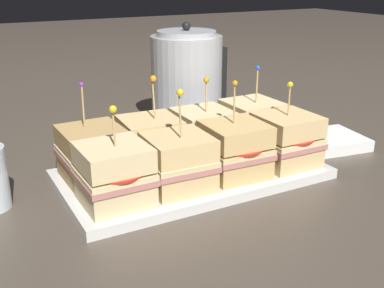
% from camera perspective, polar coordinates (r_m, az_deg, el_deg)
% --- Properties ---
extents(ground_plane, '(6.00, 6.00, 0.00)m').
position_cam_1_polar(ground_plane, '(0.89, 0.00, -4.11)').
color(ground_plane, '#4C4238').
extents(serving_platter, '(0.47, 0.25, 0.02)m').
position_cam_1_polar(serving_platter, '(0.89, 0.00, -3.58)').
color(serving_platter, silver).
rests_on(serving_platter, ground_plane).
extents(sandwich_front_far_left, '(0.11, 0.11, 0.16)m').
position_cam_1_polar(sandwich_front_far_left, '(0.76, -9.20, -3.58)').
color(sandwich_front_far_left, beige).
rests_on(sandwich_front_far_left, serving_platter).
extents(sandwich_front_center_left, '(0.11, 0.11, 0.17)m').
position_cam_1_polar(sandwich_front_center_left, '(0.80, -1.68, -2.14)').
color(sandwich_front_center_left, '#DBB77A').
rests_on(sandwich_front_center_left, serving_platter).
extents(sandwich_front_center_right, '(0.11, 0.11, 0.17)m').
position_cam_1_polar(sandwich_front_center_right, '(0.85, 5.09, -0.66)').
color(sandwich_front_center_right, tan).
rests_on(sandwich_front_center_right, serving_platter).
extents(sandwich_front_far_right, '(0.11, 0.11, 0.16)m').
position_cam_1_polar(sandwich_front_far_right, '(0.91, 11.13, 0.49)').
color(sandwich_front_far_right, '#DBB77A').
rests_on(sandwich_front_far_right, serving_platter).
extents(sandwich_back_far_left, '(0.11, 0.11, 0.17)m').
position_cam_1_polar(sandwich_back_far_left, '(0.86, -11.75, -1.02)').
color(sandwich_back_far_left, tan).
rests_on(sandwich_back_far_left, serving_platter).
extents(sandwich_back_center_left, '(0.11, 0.11, 0.17)m').
position_cam_1_polar(sandwich_back_center_left, '(0.89, -4.99, 0.23)').
color(sandwich_back_center_left, '#DBB77A').
rests_on(sandwich_back_center_left, serving_platter).
extents(sandwich_back_center_right, '(0.11, 0.11, 0.16)m').
position_cam_1_polar(sandwich_back_center_right, '(0.94, 1.34, 1.33)').
color(sandwich_back_center_right, beige).
rests_on(sandwich_back_center_right, serving_platter).
extents(sandwich_back_far_right, '(0.11, 0.11, 0.17)m').
position_cam_1_polar(sandwich_back_far_right, '(1.00, 7.06, 2.37)').
color(sandwich_back_far_right, beige).
rests_on(sandwich_back_far_right, serving_platter).
extents(kettle_steel, '(0.19, 0.17, 0.25)m').
position_cam_1_polar(kettle_steel, '(1.16, -0.60, 7.56)').
color(kettle_steel, '#B7BABF').
rests_on(kettle_steel, ground_plane).
extents(napkin_stack, '(0.14, 0.14, 0.02)m').
position_cam_1_polar(napkin_stack, '(1.10, 16.21, 0.40)').
color(napkin_stack, white).
rests_on(napkin_stack, ground_plane).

